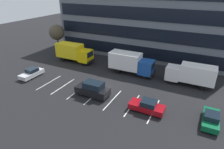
{
  "coord_description": "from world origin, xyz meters",
  "views": [
    {
      "loc": [
        12.67,
        -22.32,
        14.09
      ],
      "look_at": [
        0.47,
        1.89,
        1.4
      ],
      "focal_mm": 31.13,
      "sensor_mm": 36.0,
      "label": 1
    }
  ],
  "objects_px": {
    "box_truck_white": "(191,74)",
    "box_truck_blue": "(131,62)",
    "sedan_silver": "(32,73)",
    "suv_black": "(93,89)",
    "box_truck_yellow_all": "(74,52)",
    "sedan_maroon": "(147,106)",
    "bare_tree": "(57,32)",
    "sedan_forest": "(211,119)"
  },
  "relations": [
    {
      "from": "sedan_silver",
      "to": "bare_tree",
      "type": "height_order",
      "value": "bare_tree"
    },
    {
      "from": "box_truck_yellow_all",
      "to": "sedan_maroon",
      "type": "distance_m",
      "value": 20.57
    },
    {
      "from": "box_truck_yellow_all",
      "to": "sedan_maroon",
      "type": "bearing_deg",
      "value": -28.3
    },
    {
      "from": "box_truck_blue",
      "to": "suv_black",
      "type": "xyz_separation_m",
      "value": [
        -1.78,
        -9.29,
        -0.99
      ]
    },
    {
      "from": "sedan_silver",
      "to": "bare_tree",
      "type": "distance_m",
      "value": 13.5
    },
    {
      "from": "sedan_maroon",
      "to": "bare_tree",
      "type": "bearing_deg",
      "value": 152.59
    },
    {
      "from": "box_truck_white",
      "to": "bare_tree",
      "type": "bearing_deg",
      "value": 173.43
    },
    {
      "from": "box_truck_blue",
      "to": "box_truck_white",
      "type": "bearing_deg",
      "value": 0.43
    },
    {
      "from": "sedan_silver",
      "to": "box_truck_blue",
      "type": "bearing_deg",
      "value": 31.95
    },
    {
      "from": "box_truck_blue",
      "to": "suv_black",
      "type": "relative_size",
      "value": 1.65
    },
    {
      "from": "box_truck_white",
      "to": "box_truck_blue",
      "type": "height_order",
      "value": "box_truck_blue"
    },
    {
      "from": "box_truck_blue",
      "to": "sedan_silver",
      "type": "relative_size",
      "value": 1.89
    },
    {
      "from": "box_truck_blue",
      "to": "sedan_silver",
      "type": "height_order",
      "value": "box_truck_blue"
    },
    {
      "from": "sedan_maroon",
      "to": "box_truck_blue",
      "type": "bearing_deg",
      "value": 122.34
    },
    {
      "from": "box_truck_blue",
      "to": "sedan_silver",
      "type": "distance_m",
      "value": 16.57
    },
    {
      "from": "bare_tree",
      "to": "suv_black",
      "type": "bearing_deg",
      "value": -36.78
    },
    {
      "from": "box_truck_white",
      "to": "sedan_maroon",
      "type": "distance_m",
      "value": 10.29
    },
    {
      "from": "suv_black",
      "to": "bare_tree",
      "type": "distance_m",
      "value": 21.38
    },
    {
      "from": "box_truck_white",
      "to": "bare_tree",
      "type": "relative_size",
      "value": 1.16
    },
    {
      "from": "sedan_forest",
      "to": "suv_black",
      "type": "xyz_separation_m",
      "value": [
        -14.73,
        -0.7,
        0.34
      ]
    },
    {
      "from": "box_truck_yellow_all",
      "to": "sedan_forest",
      "type": "height_order",
      "value": "box_truck_yellow_all"
    },
    {
      "from": "box_truck_blue",
      "to": "bare_tree",
      "type": "distance_m",
      "value": 19.13
    },
    {
      "from": "box_truck_white",
      "to": "box_truck_yellow_all",
      "type": "bearing_deg",
      "value": 179.42
    },
    {
      "from": "box_truck_yellow_all",
      "to": "sedan_silver",
      "type": "xyz_separation_m",
      "value": [
        -1.92,
        -9.04,
        -1.28
      ]
    },
    {
      "from": "sedan_maroon",
      "to": "suv_black",
      "type": "xyz_separation_m",
      "value": [
        -7.75,
        0.15,
        0.31
      ]
    },
    {
      "from": "sedan_forest",
      "to": "suv_black",
      "type": "relative_size",
      "value": 0.86
    },
    {
      "from": "box_truck_blue",
      "to": "sedan_silver",
      "type": "xyz_separation_m",
      "value": [
        -14.02,
        -8.74,
        -1.32
      ]
    },
    {
      "from": "suv_black",
      "to": "sedan_silver",
      "type": "bearing_deg",
      "value": 177.45
    },
    {
      "from": "box_truck_blue",
      "to": "sedan_forest",
      "type": "distance_m",
      "value": 15.59
    },
    {
      "from": "box_truck_white",
      "to": "sedan_maroon",
      "type": "relative_size",
      "value": 1.69
    },
    {
      "from": "sedan_silver",
      "to": "suv_black",
      "type": "height_order",
      "value": "suv_black"
    },
    {
      "from": "box_truck_yellow_all",
      "to": "sedan_forest",
      "type": "xyz_separation_m",
      "value": [
        25.05,
        -8.88,
        -1.29
      ]
    },
    {
      "from": "sedan_silver",
      "to": "bare_tree",
      "type": "xyz_separation_m",
      "value": [
        -4.65,
        12.08,
        3.81
      ]
    },
    {
      "from": "box_truck_yellow_all",
      "to": "suv_black",
      "type": "distance_m",
      "value": 14.12
    },
    {
      "from": "sedan_silver",
      "to": "suv_black",
      "type": "bearing_deg",
      "value": -2.55
    },
    {
      "from": "box_truck_white",
      "to": "suv_black",
      "type": "bearing_deg",
      "value": -140.86
    },
    {
      "from": "box_truck_blue",
      "to": "sedan_forest",
      "type": "relative_size",
      "value": 1.91
    },
    {
      "from": "sedan_silver",
      "to": "sedan_maroon",
      "type": "distance_m",
      "value": 20.01
    },
    {
      "from": "box_truck_yellow_all",
      "to": "bare_tree",
      "type": "xyz_separation_m",
      "value": [
        -6.57,
        3.05,
        2.53
      ]
    },
    {
      "from": "box_truck_blue",
      "to": "box_truck_yellow_all",
      "type": "distance_m",
      "value": 12.11
    },
    {
      "from": "box_truck_blue",
      "to": "suv_black",
      "type": "height_order",
      "value": "box_truck_blue"
    },
    {
      "from": "box_truck_white",
      "to": "box_truck_blue",
      "type": "relative_size",
      "value": 0.93
    }
  ]
}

